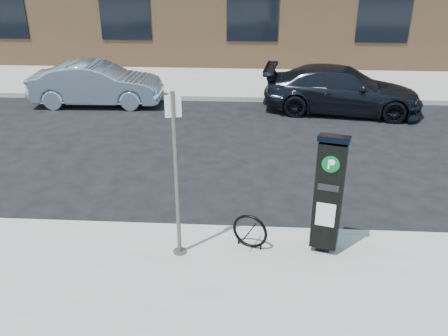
# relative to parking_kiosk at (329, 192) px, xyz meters

# --- Properties ---
(ground) EXTENTS (120.00, 120.00, 0.00)m
(ground) POSITION_rel_parking_kiosk_xyz_m (-1.29, 0.55, -1.18)
(ground) COLOR black
(ground) RESTS_ON ground
(sidewalk_far) EXTENTS (60.00, 12.00, 0.15)m
(sidewalk_far) POSITION_rel_parking_kiosk_xyz_m (-1.29, 14.55, -1.11)
(sidewalk_far) COLOR gray
(sidewalk_far) RESTS_ON ground
(curb_near) EXTENTS (60.00, 0.12, 0.16)m
(curb_near) POSITION_rel_parking_kiosk_xyz_m (-1.29, 0.53, -1.11)
(curb_near) COLOR #9E9B93
(curb_near) RESTS_ON ground
(curb_far) EXTENTS (60.00, 0.12, 0.16)m
(curb_far) POSITION_rel_parking_kiosk_xyz_m (-1.29, 8.57, -1.11)
(curb_far) COLOR #9E9B93
(curb_far) RESTS_ON ground
(parking_kiosk) EXTENTS (0.55, 0.51, 2.01)m
(parking_kiosk) POSITION_rel_parking_kiosk_xyz_m (0.00, 0.00, 0.00)
(parking_kiosk) COLOR black
(parking_kiosk) RESTS_ON sidewalk_near
(sign_pole) EXTENTS (0.23, 0.21, 2.67)m
(sign_pole) POSITION_rel_parking_kiosk_xyz_m (-2.33, -0.26, 0.30)
(sign_pole) COLOR #625D56
(sign_pole) RESTS_ON sidewalk_near
(bike_rack) EXTENTS (0.58, 0.27, 0.60)m
(bike_rack) POSITION_rel_parking_kiosk_xyz_m (-1.20, -0.03, -0.74)
(bike_rack) COLOR black
(bike_rack) RESTS_ON sidewalk_near
(car_silver) EXTENTS (4.15, 1.58, 1.35)m
(car_silver) POSITION_rel_parking_kiosk_xyz_m (-6.19, 7.95, -0.51)
(car_silver) COLOR #90A2B7
(car_silver) RESTS_ON ground
(car_dark) EXTENTS (4.94, 2.54, 1.37)m
(car_dark) POSITION_rel_parking_kiosk_xyz_m (1.50, 7.69, -0.50)
(car_dark) COLOR black
(car_dark) RESTS_ON ground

